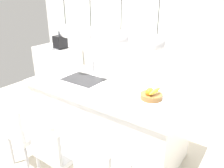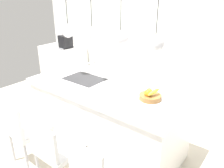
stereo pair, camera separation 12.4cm
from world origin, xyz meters
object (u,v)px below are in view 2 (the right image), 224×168
Objects in this scene: fruit_bowl at (150,96)px; coffee_machine at (66,41)px; chair_near at (25,129)px; chair_middle at (55,149)px.

coffee_machine reaches higher than fruit_bowl.
fruit_bowl is 0.29× the size of chair_near.
fruit_bowl reaches higher than chair_near.
chair_near is at bearing -144.23° from fruit_bowl.
fruit_bowl is 0.30× the size of chair_middle.
coffee_machine is 3.18m from chair_middle.
fruit_bowl is 1.24m from chair_middle.
coffee_machine is at bearing 135.64° from chair_middle.
chair_near reaches higher than chair_middle.
chair_middle is at bearing -126.73° from fruit_bowl.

